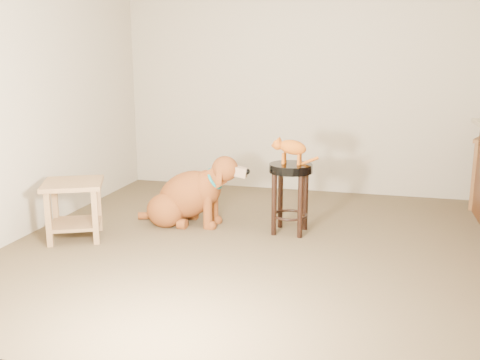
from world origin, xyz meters
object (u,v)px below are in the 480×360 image
(side_table, at_px, (74,201))
(golden_retriever, at_px, (188,196))
(padded_stool, at_px, (290,184))
(tabby_kitten, at_px, (290,148))

(side_table, distance_m, golden_retriever, 1.02)
(padded_stool, distance_m, tabby_kitten, 0.32)
(padded_stool, height_order, tabby_kitten, tabby_kitten)
(padded_stool, xyz_separation_m, golden_retriever, (-0.95, 0.01, -0.18))
(golden_retriever, bearing_deg, side_table, -141.07)
(golden_retriever, relative_size, tabby_kitten, 2.69)
(side_table, bearing_deg, golden_retriever, 38.40)
(padded_stool, height_order, golden_retriever, golden_retriever)
(padded_stool, xyz_separation_m, side_table, (-1.75, -0.63, -0.11))
(side_table, distance_m, tabby_kitten, 1.90)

